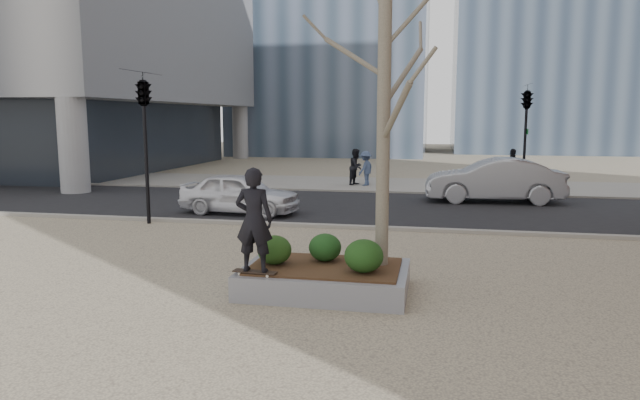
% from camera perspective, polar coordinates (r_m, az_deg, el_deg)
% --- Properties ---
extents(ground, '(120.00, 120.00, 0.00)m').
position_cam_1_polar(ground, '(10.85, -4.74, -8.76)').
color(ground, tan).
rests_on(ground, ground).
extents(street, '(60.00, 8.00, 0.02)m').
position_cam_1_polar(street, '(20.42, 3.08, -0.66)').
color(street, black).
rests_on(street, ground).
extents(far_sidewalk, '(60.00, 6.00, 0.02)m').
position_cam_1_polar(far_sidewalk, '(27.30, 5.22, 1.58)').
color(far_sidewalk, gray).
rests_on(far_sidewalk, ground).
extents(planter, '(3.00, 2.00, 0.45)m').
position_cam_1_polar(planter, '(10.56, 0.51, -7.94)').
color(planter, gray).
rests_on(planter, ground).
extents(planter_mulch, '(2.70, 1.70, 0.04)m').
position_cam_1_polar(planter_mulch, '(10.50, 0.51, -6.66)').
color(planter_mulch, '#382314').
rests_on(planter_mulch, planter).
extents(sycamore_tree, '(2.80, 2.80, 6.60)m').
position_cam_1_polar(sycamore_tree, '(10.32, 6.44, 11.64)').
color(sycamore_tree, gray).
rests_on(sycamore_tree, planter_mulch).
extents(shrub_left, '(0.63, 0.63, 0.54)m').
position_cam_1_polar(shrub_left, '(10.55, -4.58, -4.99)').
color(shrub_left, '#1B3D13').
rests_on(shrub_left, planter_mulch).
extents(shrub_middle, '(0.61, 0.61, 0.52)m').
position_cam_1_polar(shrub_middle, '(10.74, 0.51, -4.76)').
color(shrub_middle, '#133D17').
rests_on(shrub_middle, planter_mulch).
extents(shrub_right, '(0.69, 0.69, 0.58)m').
position_cam_1_polar(shrub_right, '(9.99, 4.41, -5.60)').
color(shrub_right, '#123510').
rests_on(shrub_right, planter_mulch).
extents(skateboard, '(0.79, 0.26, 0.08)m').
position_cam_1_polar(skateboard, '(10.05, -6.53, -7.28)').
color(skateboard, black).
rests_on(skateboard, planter).
extents(skateboarder, '(0.66, 0.43, 1.81)m').
position_cam_1_polar(skateboarder, '(9.84, -6.62, -1.98)').
color(skateboarder, black).
rests_on(skateboarder, skateboard).
extents(police_car, '(4.09, 1.96, 1.35)m').
position_cam_1_polar(police_car, '(18.97, -8.02, 0.68)').
color(police_car, white).
rests_on(police_car, street).
extents(car_silver, '(5.08, 1.99, 1.65)m').
position_cam_1_polar(car_silver, '(22.31, 16.97, 1.91)').
color(car_silver, '#95969C').
rests_on(car_silver, street).
extents(pedestrian_a, '(0.89, 0.99, 1.70)m').
position_cam_1_polar(pedestrian_a, '(26.86, 3.64, 3.34)').
color(pedestrian_a, black).
rests_on(pedestrian_a, far_sidewalk).
extents(pedestrian_b, '(0.94, 1.18, 1.60)m').
position_cam_1_polar(pedestrian_b, '(26.62, 4.58, 3.18)').
color(pedestrian_b, '#3F5073').
rests_on(pedestrian_b, far_sidewalk).
extents(pedestrian_c, '(1.14, 0.83, 1.80)m').
position_cam_1_polar(pedestrian_c, '(26.30, 18.70, 2.93)').
color(pedestrian_c, black).
rests_on(pedestrian_c, far_sidewalk).
extents(traffic_light_near, '(0.60, 2.48, 4.50)m').
position_cam_1_polar(traffic_light_near, '(17.72, -17.02, 4.92)').
color(traffic_light_near, black).
rests_on(traffic_light_near, ground).
extents(traffic_light_far, '(0.60, 2.48, 4.50)m').
position_cam_1_polar(traffic_light_far, '(24.84, 19.81, 5.65)').
color(traffic_light_far, black).
rests_on(traffic_light_far, ground).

